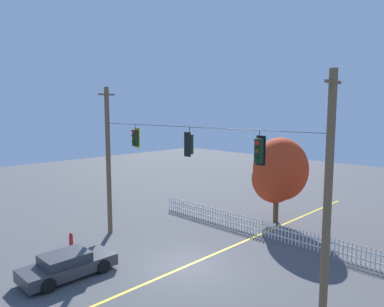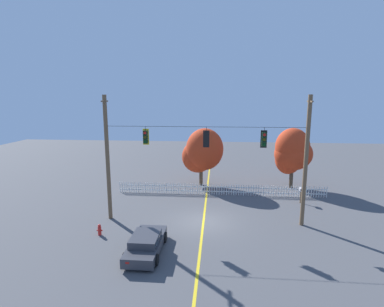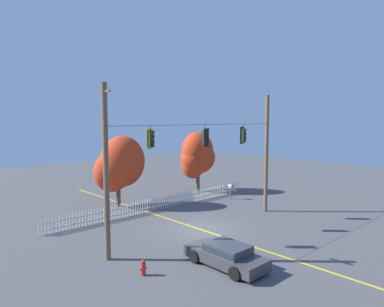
% 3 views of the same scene
% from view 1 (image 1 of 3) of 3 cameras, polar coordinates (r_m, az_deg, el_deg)
% --- Properties ---
extents(ground, '(80.00, 80.00, 0.00)m').
position_cam_1_polar(ground, '(18.66, -0.74, -17.38)').
color(ground, '#4C4C4F').
extents(lane_centerline_stripe, '(0.16, 36.00, 0.01)m').
position_cam_1_polar(lane_centerline_stripe, '(18.66, -0.74, -17.36)').
color(lane_centerline_stripe, gold).
rests_on(lane_centerline_stripe, ground).
extents(signal_support_span, '(14.15, 1.10, 9.06)m').
position_cam_1_polar(signal_support_span, '(17.28, -0.77, -3.34)').
color(signal_support_span, brown).
rests_on(signal_support_span, ground).
extents(traffic_signal_westbound_side, '(0.43, 0.38, 1.31)m').
position_cam_1_polar(traffic_signal_westbound_side, '(20.21, -8.96, 2.48)').
color(traffic_signal_westbound_side, black).
extents(traffic_signal_eastbound_side, '(0.43, 0.38, 1.40)m').
position_cam_1_polar(traffic_signal_eastbound_side, '(16.97, -0.44, 1.49)').
color(traffic_signal_eastbound_side, black).
extents(traffic_signal_northbound_primary, '(0.43, 0.38, 1.42)m').
position_cam_1_polar(traffic_signal_northbound_primary, '(14.49, 10.61, 0.45)').
color(traffic_signal_northbound_primary, black).
extents(white_picket_fence, '(19.05, 0.06, 1.01)m').
position_cam_1_polar(white_picket_fence, '(22.28, 13.31, -12.04)').
color(white_picket_fence, silver).
rests_on(white_picket_fence, ground).
extents(autumn_maple_near_fence, '(4.21, 3.39, 5.87)m').
position_cam_1_polar(autumn_maple_near_fence, '(25.00, 13.48, -2.98)').
color(autumn_maple_near_fence, brown).
rests_on(autumn_maple_near_fence, ground).
extents(parked_car, '(1.91, 4.27, 1.15)m').
position_cam_1_polar(parked_car, '(18.27, -19.18, -16.25)').
color(parked_car, '#38383D').
rests_on(parked_car, ground).
extents(fire_hydrant, '(0.38, 0.22, 0.74)m').
position_cam_1_polar(fire_hydrant, '(22.15, -18.64, -12.73)').
color(fire_hydrant, red).
rests_on(fire_hydrant, ground).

